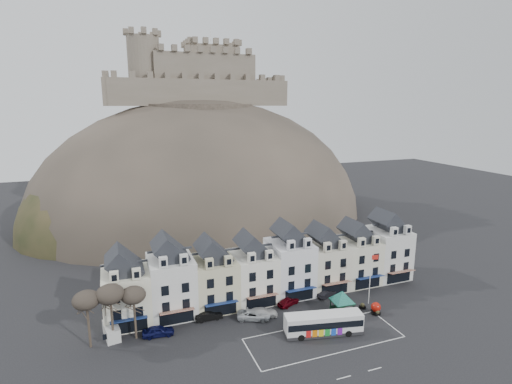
% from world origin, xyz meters
% --- Properties ---
extents(ground, '(300.00, 300.00, 0.00)m').
position_xyz_m(ground, '(0.00, 0.00, 0.00)').
color(ground, black).
rests_on(ground, ground).
extents(coach_bay_markings, '(22.00, 7.50, 0.01)m').
position_xyz_m(coach_bay_markings, '(2.00, 1.25, 0.00)').
color(coach_bay_markings, silver).
rests_on(coach_bay_markings, ground).
extents(townhouse_terrace, '(54.40, 9.35, 11.80)m').
position_xyz_m(townhouse_terrace, '(0.15, 15.97, 5.30)').
color(townhouse_terrace, white).
rests_on(townhouse_terrace, ground).
extents(castle_hill, '(100.00, 76.00, 68.00)m').
position_xyz_m(castle_hill, '(1.25, 68.95, 0.11)').
color(castle_hill, '#343028').
rests_on(castle_hill, ground).
extents(castle, '(50.20, 22.20, 22.00)m').
position_xyz_m(castle, '(0.51, 75.93, 40.19)').
color(castle, '#685D4F').
rests_on(castle, ground).
extents(tree_left_far, '(3.61, 3.61, 8.24)m').
position_xyz_m(tree_left_far, '(-29.00, 10.50, 6.90)').
color(tree_left_far, '#372C23').
rests_on(tree_left_far, ground).
extents(tree_left_mid, '(3.78, 3.78, 8.64)m').
position_xyz_m(tree_left_mid, '(-26.00, 10.50, 7.24)').
color(tree_left_mid, '#372C23').
rests_on(tree_left_mid, ground).
extents(tree_left_near, '(3.43, 3.43, 7.84)m').
position_xyz_m(tree_left_near, '(-23.00, 10.50, 6.55)').
color(tree_left_near, '#372C23').
rests_on(tree_left_near, ground).
extents(bus, '(11.49, 4.83, 3.16)m').
position_xyz_m(bus, '(2.38, 2.19, 1.75)').
color(bus, '#262628').
rests_on(bus, ground).
extents(bus_shelter, '(6.31, 6.31, 4.01)m').
position_xyz_m(bus_shelter, '(7.82, 5.96, 3.11)').
color(bus_shelter, black).
rests_on(bus_shelter, ground).
extents(red_buoy, '(1.65, 1.65, 1.87)m').
position_xyz_m(red_buoy, '(13.08, 4.36, 0.96)').
color(red_buoy, black).
rests_on(red_buoy, ground).
extents(flagpole, '(1.26, 0.31, 8.80)m').
position_xyz_m(flagpole, '(14.10, 7.46, 5.03)').
color(flagpole, silver).
rests_on(flagpole, ground).
extents(white_van, '(2.45, 4.41, 1.91)m').
position_xyz_m(white_van, '(-26.24, 12.00, 0.96)').
color(white_van, silver).
rests_on(white_van, ground).
extents(planter_west, '(1.12, 0.85, 1.00)m').
position_xyz_m(planter_west, '(12.00, 6.34, 0.48)').
color(planter_west, black).
rests_on(planter_west, ground).
extents(planter_east, '(0.95, 0.64, 0.91)m').
position_xyz_m(planter_east, '(13.00, 3.78, 0.44)').
color(planter_east, black).
rests_on(planter_east, ground).
extents(car_navy, '(4.60, 2.17, 1.52)m').
position_xyz_m(car_navy, '(-20.00, 9.99, 0.76)').
color(car_navy, '#0C0E3C').
rests_on(car_navy, ground).
extents(car_black, '(4.21, 1.49, 1.38)m').
position_xyz_m(car_black, '(-12.14, 11.76, 0.69)').
color(car_black, black).
rests_on(car_black, ground).
extents(car_silver, '(5.59, 4.14, 1.43)m').
position_xyz_m(car_silver, '(-5.60, 9.50, 0.72)').
color(car_silver, '#B9BDC2').
rests_on(car_silver, ground).
extents(car_white, '(5.13, 2.86, 1.40)m').
position_xyz_m(car_white, '(-4.13, 9.75, 0.70)').
color(car_white, silver).
rests_on(car_white, ground).
extents(car_maroon, '(4.34, 3.08, 1.37)m').
position_xyz_m(car_maroon, '(1.23, 11.60, 0.69)').
color(car_maroon, '#51040D').
rests_on(car_maroon, ground).
extents(car_charcoal, '(3.95, 2.45, 1.23)m').
position_xyz_m(car_charcoal, '(8.72, 12.00, 0.61)').
color(car_charcoal, black).
rests_on(car_charcoal, ground).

